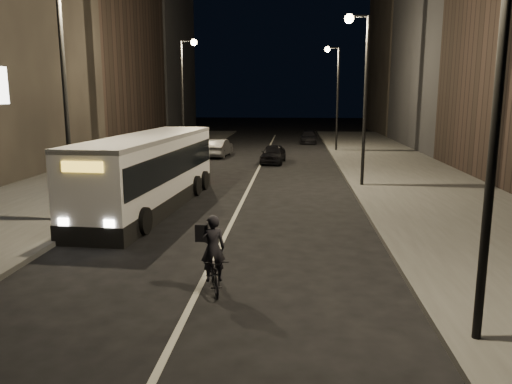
% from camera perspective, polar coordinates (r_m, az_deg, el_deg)
% --- Properties ---
extents(ground, '(180.00, 180.00, 0.00)m').
position_cam_1_polar(ground, '(13.71, -5.22, -8.33)').
color(ground, black).
rests_on(ground, ground).
extents(sidewalk_right, '(7.00, 70.00, 0.16)m').
position_cam_1_polar(sidewalk_right, '(27.83, 17.39, 1.30)').
color(sidewalk_right, '#3C3C39').
rests_on(sidewalk_right, ground).
extents(sidewalk_left, '(7.00, 70.00, 0.16)m').
position_cam_1_polar(sidewalk_left, '(29.16, -17.23, 1.74)').
color(sidewalk_left, '#3C3C39').
rests_on(sidewalk_left, ground).
extents(building_row_right, '(8.00, 61.00, 21.00)m').
position_cam_1_polar(building_row_right, '(42.96, 24.34, 18.07)').
color(building_row_right, black).
rests_on(building_row_right, ground).
extents(building_row_left, '(8.00, 61.00, 22.00)m').
position_cam_1_polar(building_row_left, '(45.56, -20.32, 18.52)').
color(building_row_left, black).
rests_on(building_row_left, ground).
extents(streetlight_right_near, '(1.20, 0.44, 8.12)m').
position_cam_1_polar(streetlight_right_near, '(9.32, 24.79, 15.15)').
color(streetlight_right_near, black).
rests_on(streetlight_right_near, sidewalk_right).
extents(streetlight_right_mid, '(1.20, 0.44, 8.12)m').
position_cam_1_polar(streetlight_right_mid, '(24.96, 11.86, 12.69)').
color(streetlight_right_mid, black).
rests_on(streetlight_right_mid, sidewalk_right).
extents(streetlight_right_far, '(1.20, 0.44, 8.12)m').
position_cam_1_polar(streetlight_right_far, '(40.88, 8.97, 12.05)').
color(streetlight_right_far, black).
rests_on(streetlight_right_far, sidewalk_right).
extents(streetlight_left_near, '(1.20, 0.44, 8.12)m').
position_cam_1_polar(streetlight_left_near, '(18.39, -20.38, 12.93)').
color(streetlight_left_near, black).
rests_on(streetlight_left_near, sidewalk_left).
extents(streetlight_left_far, '(1.20, 0.44, 8.12)m').
position_cam_1_polar(streetlight_left_far, '(35.57, -8.04, 12.25)').
color(streetlight_left_far, black).
rests_on(streetlight_left_far, sidewalk_left).
extents(city_bus, '(3.17, 11.12, 2.96)m').
position_cam_1_polar(city_bus, '(20.57, -12.06, 2.61)').
color(city_bus, white).
rests_on(city_bus, ground).
extents(cyclist_on_bicycle, '(0.96, 1.72, 1.88)m').
position_cam_1_polar(cyclist_on_bicycle, '(11.77, -4.80, -8.40)').
color(cyclist_on_bicycle, black).
rests_on(cyclist_on_bicycle, ground).
extents(car_near, '(1.79, 3.80, 1.26)m').
position_cam_1_polar(car_near, '(33.87, 1.98, 4.39)').
color(car_near, black).
rests_on(car_near, ground).
extents(car_mid, '(1.71, 4.14, 1.33)m').
position_cam_1_polar(car_mid, '(37.46, -4.32, 5.06)').
color(car_mid, '#343436').
rests_on(car_mid, ground).
extents(car_far, '(1.75, 3.97, 1.13)m').
position_cam_1_polar(car_far, '(48.43, 6.06, 6.26)').
color(car_far, black).
rests_on(car_far, ground).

